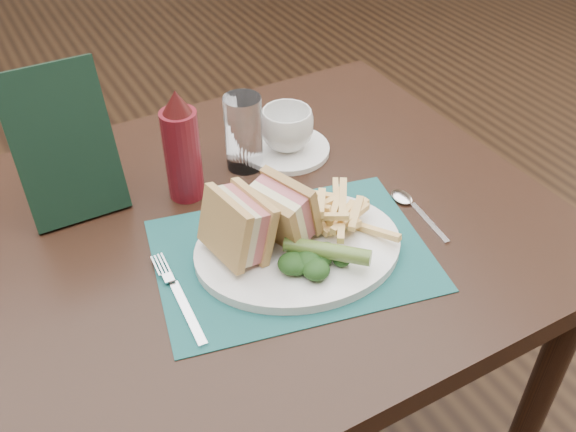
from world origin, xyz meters
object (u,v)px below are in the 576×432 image
object	(u,v)px
saucer	(287,149)
check_presenter	(64,145)
drinking_glass	(244,133)
sandwich_half_b	(272,217)
plate	(298,248)
coffee_cup	(287,129)
ketchup_bottle	(182,145)
placemat	(292,255)
table_main	(262,370)
sandwich_half_a	(225,231)

from	to	relation	value
saucer	check_presenter	size ratio (longest dim) A/B	0.63
check_presenter	drinking_glass	bearing A→B (deg)	-4.97
sandwich_half_b	drinking_glass	xyz separation A→B (m)	(0.06, 0.22, 0.00)
plate	coffee_cup	xyz separation A→B (m)	(0.11, 0.24, 0.04)
sandwich_half_b	check_presenter	size ratio (longest dim) A/B	0.40
drinking_glass	ketchup_bottle	size ratio (longest dim) A/B	0.70
drinking_glass	plate	bearing A→B (deg)	-97.46
placemat	plate	xyz separation A→B (m)	(0.01, -0.00, 0.01)
coffee_cup	check_presenter	size ratio (longest dim) A/B	0.39
table_main	sandwich_half_a	xyz separation A→B (m)	(-0.08, -0.08, 0.44)
sandwich_half_b	sandwich_half_a	bearing A→B (deg)	158.87
drinking_glass	sandwich_half_a	bearing A→B (deg)	-121.90
plate	saucer	size ratio (longest dim) A/B	2.00
sandwich_half_a	sandwich_half_b	distance (m)	0.07
plate	placemat	bearing A→B (deg)	-168.64
ketchup_bottle	coffee_cup	bearing A→B (deg)	8.28
sandwich_half_b	drinking_glass	world-z (taller)	drinking_glass
placemat	sandwich_half_a	bearing A→B (deg)	166.14
placemat	saucer	size ratio (longest dim) A/B	2.57
table_main	coffee_cup	distance (m)	0.46
table_main	sandwich_half_a	world-z (taller)	sandwich_half_a
saucer	drinking_glass	xyz separation A→B (m)	(-0.08, -0.00, 0.06)
sandwich_half_a	drinking_glass	distance (m)	0.25
placemat	sandwich_half_b	xyz separation A→B (m)	(-0.02, 0.02, 0.06)
ketchup_bottle	table_main	bearing A→B (deg)	-58.01
saucer	ketchup_bottle	bearing A→B (deg)	-171.72
plate	saucer	xyz separation A→B (m)	(0.11, 0.24, -0.00)
coffee_cup	ketchup_bottle	world-z (taller)	ketchup_bottle
saucer	check_presenter	distance (m)	0.38
drinking_glass	ketchup_bottle	xyz separation A→B (m)	(-0.12, -0.03, 0.03)
placemat	ketchup_bottle	size ratio (longest dim) A/B	2.07
coffee_cup	ketchup_bottle	xyz separation A→B (m)	(-0.20, -0.03, 0.05)
table_main	ketchup_bottle	bearing A→B (deg)	121.99
placemat	drinking_glass	xyz separation A→B (m)	(0.04, 0.24, 0.06)
saucer	check_presenter	world-z (taller)	check_presenter
plate	ketchup_bottle	bearing A→B (deg)	124.12
sandwich_half_a	check_presenter	world-z (taller)	check_presenter
ketchup_bottle	placemat	bearing A→B (deg)	-70.08
sandwich_half_b	plate	bearing A→B (deg)	-49.78
table_main	check_presenter	world-z (taller)	check_presenter
table_main	sandwich_half_a	bearing A→B (deg)	-137.36
coffee_cup	drinking_glass	size ratio (longest dim) A/B	0.71
placemat	coffee_cup	distance (m)	0.27
placemat	check_presenter	bearing A→B (deg)	132.21
coffee_cup	drinking_glass	xyz separation A→B (m)	(-0.08, -0.00, 0.02)
saucer	coffee_cup	size ratio (longest dim) A/B	1.63
plate	sandwich_half_a	size ratio (longest dim) A/B	3.07
check_presenter	sandwich_half_a	bearing A→B (deg)	-58.49
table_main	coffee_cup	bearing A→B (deg)	46.37
plate	saucer	world-z (taller)	plate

